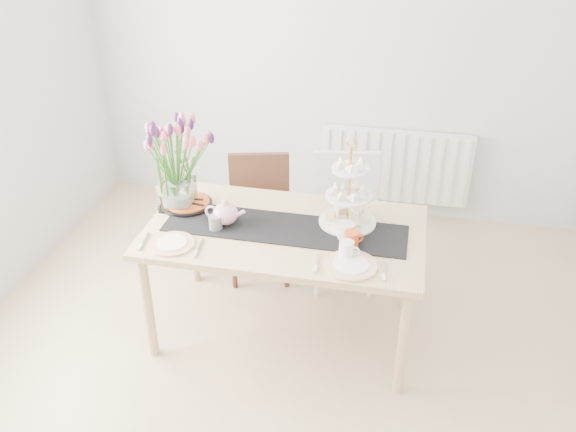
% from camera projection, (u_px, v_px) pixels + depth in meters
% --- Properties ---
extents(room_shell, '(4.50, 4.50, 4.50)m').
position_uv_depth(room_shell, '(269.00, 193.00, 2.73)').
color(room_shell, tan).
rests_on(room_shell, ground).
extents(radiator, '(1.20, 0.08, 0.60)m').
position_uv_depth(radiator, '(395.00, 166.00, 4.92)').
color(radiator, white).
rests_on(radiator, room_shell).
extents(dining_table, '(1.60, 0.90, 0.75)m').
position_uv_depth(dining_table, '(285.00, 240.00, 3.55)').
color(dining_table, tan).
rests_on(dining_table, ground).
extents(chair_brown, '(0.51, 0.51, 0.85)m').
position_uv_depth(chair_brown, '(260.00, 207.00, 4.25)').
color(chair_brown, '#381D14').
rests_on(chair_brown, ground).
extents(chair_white, '(0.52, 0.52, 0.91)m').
position_uv_depth(chair_white, '(345.00, 210.00, 4.15)').
color(chair_white, silver).
rests_on(chair_white, ground).
extents(table_runner, '(1.40, 0.35, 0.01)m').
position_uv_depth(table_runner, '(285.00, 228.00, 3.51)').
color(table_runner, black).
rests_on(table_runner, dining_table).
extents(tulip_vase, '(0.68, 0.68, 0.58)m').
position_uv_depth(tulip_vase, '(173.00, 151.00, 3.54)').
color(tulip_vase, silver).
rests_on(tulip_vase, dining_table).
extents(cake_stand, '(0.33, 0.33, 0.49)m').
position_uv_depth(cake_stand, '(348.00, 203.00, 3.49)').
color(cake_stand, gold).
rests_on(cake_stand, dining_table).
extents(teapot, '(0.24, 0.20, 0.15)m').
position_uv_depth(teapot, '(225.00, 214.00, 3.52)').
color(teapot, silver).
rests_on(teapot, dining_table).
extents(cream_jug, '(0.12, 0.12, 0.10)m').
position_uv_depth(cream_jug, '(347.00, 231.00, 3.40)').
color(cream_jug, silver).
rests_on(cream_jug, dining_table).
extents(tart_tin, '(0.30, 0.30, 0.04)m').
position_uv_depth(tart_tin, '(188.00, 204.00, 3.73)').
color(tart_tin, black).
rests_on(tart_tin, dining_table).
extents(mug_grey, '(0.10, 0.10, 0.09)m').
position_uv_depth(mug_grey, '(215.00, 223.00, 3.48)').
color(mug_grey, slate).
rests_on(mug_grey, dining_table).
extents(mug_white, '(0.09, 0.09, 0.10)m').
position_uv_depth(mug_white, '(346.00, 249.00, 3.24)').
color(mug_white, white).
rests_on(mug_white, dining_table).
extents(mug_orange, '(0.11, 0.11, 0.10)m').
position_uv_depth(mug_orange, '(351.00, 240.00, 3.32)').
color(mug_orange, '#E64C19').
rests_on(mug_orange, dining_table).
extents(plate_left, '(0.28, 0.28, 0.01)m').
position_uv_depth(plate_left, '(172.00, 244.00, 3.36)').
color(plate_left, silver).
rests_on(plate_left, dining_table).
extents(plate_right, '(0.31, 0.31, 0.01)m').
position_uv_depth(plate_right, '(351.00, 265.00, 3.18)').
color(plate_right, silver).
rests_on(plate_right, dining_table).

